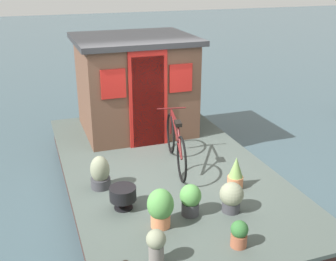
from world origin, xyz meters
TOP-DOWN VIEW (x-y plane):
  - ground_plane at (0.00, 0.00)m, footprint 60.00×60.00m
  - houseboat_deck at (0.00, 0.00)m, footprint 5.81×3.29m
  - houseboat_cabin at (1.79, 0.00)m, footprint 2.00×2.29m
  - bicycle at (-0.08, -0.18)m, footprint 1.80×0.52m
  - potted_plant_basil at (-2.40, -0.13)m, footprint 0.21×0.21m
  - potted_plant_lavender at (-0.42, 1.16)m, footprint 0.30×0.30m
  - potted_plant_mint at (-1.56, 0.16)m, footprint 0.29×0.29m
  - potted_plant_succulent at (-1.68, -0.40)m, footprint 0.33×0.33m
  - potted_plant_geranium at (-1.70, 0.63)m, footprint 0.35×0.35m
  - potted_plant_ivy at (-1.09, -0.77)m, footprint 0.24×0.24m
  - potted_plant_fern at (-2.37, 0.90)m, footprint 0.23×0.23m
  - charcoal_grill at (-1.11, 0.98)m, footprint 0.37×0.37m

SIDE VIEW (x-z plane):
  - ground_plane at x=0.00m, z-range 0.00..0.00m
  - houseboat_deck at x=0.00m, z-range 0.00..0.43m
  - potted_plant_basil at x=-2.40m, z-range 0.43..0.77m
  - charcoal_grill at x=-1.11m, z-range 0.48..0.81m
  - potted_plant_succulent at x=-1.68m, z-range 0.44..0.87m
  - potted_plant_mint at x=-1.56m, z-range 0.44..0.88m
  - potted_plant_ivy at x=-1.09m, z-range 0.42..0.92m
  - potted_plant_fern at x=-2.37m, z-range 0.45..0.88m
  - potted_plant_lavender at x=-0.42m, z-range 0.41..0.93m
  - potted_plant_geranium at x=-1.70m, z-range 0.44..0.97m
  - bicycle at x=-0.08m, z-range 0.39..1.27m
  - houseboat_cabin at x=1.79m, z-range 0.44..2.34m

